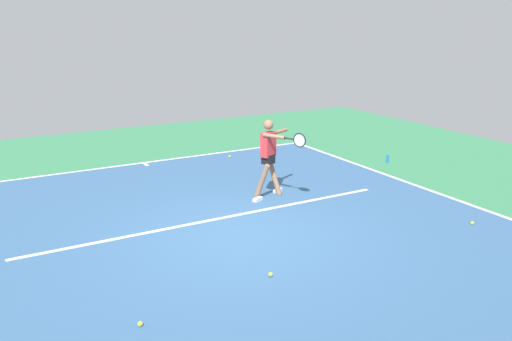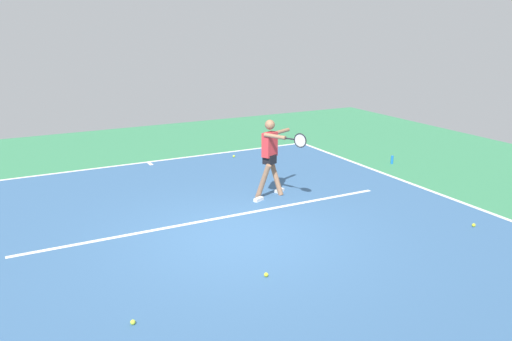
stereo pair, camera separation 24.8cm
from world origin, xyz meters
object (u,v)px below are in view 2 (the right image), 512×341
Objects in this scene: water_bottle at (392,160)px; tennis_ball_near_service_line at (133,322)px; tennis_player at (271,154)px; tennis_ball_by_baseline at (266,275)px; tennis_ball_centre_court at (474,225)px; tennis_ball_near_player at (234,156)px.

tennis_ball_near_service_line is at bearing 28.25° from water_bottle.
tennis_player reaches higher than tennis_ball_by_baseline.
tennis_ball_by_baseline and tennis_ball_centre_court have the same top height.
tennis_ball_by_baseline is (1.85, 3.18, -0.93)m from tennis_player.
water_bottle is at bearing -151.75° from tennis_ball_near_service_line.
tennis_ball_near_player and tennis_ball_centre_court have the same top height.
tennis_ball_by_baseline is 1.00× the size of tennis_ball_near_service_line.
water_bottle is (-8.14, -4.37, 0.08)m from tennis_ball_near_service_line.
tennis_player is 25.89× the size of tennis_ball_near_service_line.
tennis_player is 25.89× the size of tennis_ball_near_player.
tennis_ball_by_baseline is (2.59, 6.61, 0.00)m from tennis_ball_near_player.
tennis_ball_by_baseline and tennis_ball_near_service_line have the same top height.
tennis_ball_by_baseline is at bearing 35.30° from tennis_player.
tennis_ball_centre_court is at bearing 179.08° from tennis_ball_by_baseline.
tennis_ball_by_baseline is at bearing 68.64° from tennis_ball_near_player.
tennis_ball_near_player is at bearing -36.63° from water_bottle.
tennis_ball_centre_court is (-4.35, 0.07, 0.00)m from tennis_ball_by_baseline.
tennis_ball_near_service_line is 9.24m from water_bottle.
tennis_ball_near_player is 1.00× the size of tennis_ball_centre_court.
water_bottle is at bearing -112.45° from tennis_ball_centre_court.
tennis_ball_near_service_line is at bearing 9.10° from tennis_ball_by_baseline.
tennis_ball_near_service_line is at bearing 17.24° from tennis_player.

